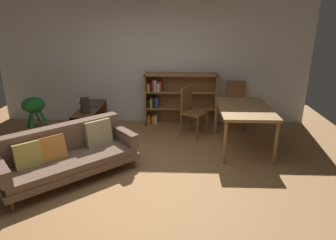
{
  "coord_description": "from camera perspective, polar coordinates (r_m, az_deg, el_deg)",
  "views": [
    {
      "loc": [
        0.6,
        -3.83,
        2.32
      ],
      "look_at": [
        0.43,
        0.67,
        0.73
      ],
      "focal_mm": 31.84,
      "sensor_mm": 36.0,
      "label": 1
    }
  ],
  "objects": [
    {
      "name": "desk_speaker",
      "position": [
        5.89,
        -15.6,
        2.76
      ],
      "size": [
        0.17,
        0.17,
        0.29
      ],
      "color": "#2D2823",
      "rests_on": "media_console"
    },
    {
      "name": "media_console",
      "position": [
        6.3,
        -14.57,
        -0.22
      ],
      "size": [
        0.38,
        1.29,
        0.55
      ],
      "color": "#56351E",
      "rests_on": "ground_plane"
    },
    {
      "name": "bookshelf",
      "position": [
        6.59,
        1.61,
        4.11
      ],
      "size": [
        1.56,
        0.34,
        1.14
      ],
      "color": "olive",
      "rests_on": "ground_plane"
    },
    {
      "name": "fabric_couch",
      "position": [
        4.68,
        -18.71,
        -6.05
      ],
      "size": [
        1.96,
        1.86,
        0.77
      ],
      "color": "brown",
      "rests_on": "ground_plane"
    },
    {
      "name": "dining_chair_far",
      "position": [
        6.57,
        12.77,
        3.45
      ],
      "size": [
        0.47,
        0.44,
        0.99
      ],
      "color": "brown",
      "rests_on": "ground_plane"
    },
    {
      "name": "dining_chair_near",
      "position": [
        5.96,
        4.42,
        2.12
      ],
      "size": [
        0.57,
        0.57,
        0.98
      ],
      "color": "brown",
      "rests_on": "ground_plane"
    },
    {
      "name": "ground_plane",
      "position": [
        4.52,
        -5.85,
        -11.51
      ],
      "size": [
        8.16,
        8.16,
        0.0
      ],
      "primitive_type": "plane",
      "color": "#9E7042"
    },
    {
      "name": "back_wall_panel",
      "position": [
        6.63,
        -3.05,
        11.05
      ],
      "size": [
        6.8,
        0.1,
        2.7
      ],
      "primitive_type": "cube",
      "color": "silver",
      "rests_on": "ground_plane"
    },
    {
      "name": "dining_table",
      "position": [
        5.46,
        14.38,
        1.67
      ],
      "size": [
        0.91,
        1.38,
        0.78
      ],
      "color": "olive",
      "rests_on": "ground_plane"
    },
    {
      "name": "potted_floor_plant",
      "position": [
        6.43,
        -24.18,
        1.17
      ],
      "size": [
        0.52,
        0.43,
        0.81
      ],
      "color": "brown",
      "rests_on": "ground_plane"
    },
    {
      "name": "open_laptop",
      "position": [
        6.39,
        -14.66,
        3.01
      ],
      "size": [
        0.42,
        0.36,
        0.1
      ],
      "color": "#333338",
      "rests_on": "media_console"
    }
  ]
}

